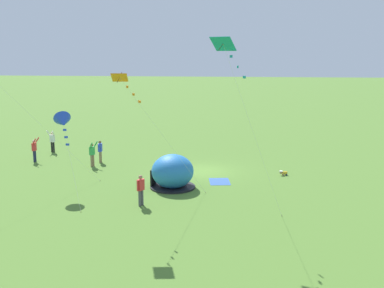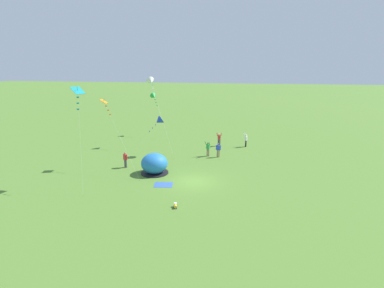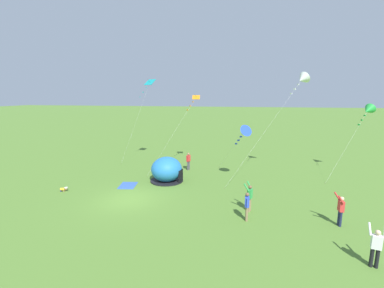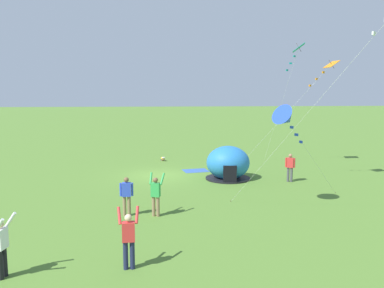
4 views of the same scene
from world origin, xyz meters
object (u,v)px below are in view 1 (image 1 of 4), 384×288
Objects in this scene: person_strolling at (141,189)px; kite_teal at (226,50)px; person_watching_sky at (34,149)px; toddler_crawling at (283,173)px; person_with_toddler at (100,150)px; person_far_back at (52,141)px; popup_tent at (172,172)px; person_arms_raised at (92,153)px; kite_orange at (125,84)px; kite_blue at (63,122)px.

person_strolling is 0.19× the size of kite_teal.
person_strolling is at bearing -130.58° from person_watching_sky.
person_with_toddler is at bearing 81.61° from toddler_crawling.
toddler_crawling is at bearing -47.60° from person_strolling.
person_far_back reaches higher than toddler_crawling.
popup_tent is 12.96m from person_watching_sky.
person_with_toddler is at bearing -8.06° from person_arms_raised.
kite_teal is (-14.71, -15.42, 7.32)m from person_far_back.
kite_teal is at bearing -91.35° from kite_orange.
person_far_back is (9.08, 11.92, 0.00)m from popup_tent.
person_far_back is at bearing 48.86° from person_arms_raised.
kite_teal reaches higher than person_strolling.
person_arms_raised is (0.75, 13.84, 0.82)m from toddler_crawling.
person_watching_sky is (5.49, 11.74, 0.00)m from popup_tent.
person_with_toddler is at bearing 30.12° from person_strolling.
popup_tent is at bearing -78.29° from kite_blue.
person_watching_sky is 16.21m from kite_orange.
kite_orange reaches higher than person_with_toddler.
person_arms_raised reaches higher than person_strolling.
kite_teal is at bearing -148.10° from popup_tent.
kite_orange is (-10.12, -5.50, 5.71)m from person_arms_raised.
kite_orange is (-11.39, -5.32, 5.75)m from person_with_toddler.
person_arms_raised is 6.79m from person_far_back.
kite_teal reaches higher than person_watching_sky.
kite_orange is at bearing -143.97° from person_far_back.
person_far_back is 22.53m from kite_teal.
popup_tent is 0.58× the size of kite_blue.
person_watching_sky and person_arms_raised have the same top height.
person_strolling is (-9.09, -10.62, -0.03)m from person_watching_sky.
kite_orange is at bearing 174.68° from person_strolling.
kite_teal is (-9.49, 3.54, 8.14)m from toddler_crawling.
person_arms_raised is 12.86m from kite_orange.
kite_teal is (-11.12, -15.25, 7.32)m from person_watching_sky.
toddler_crawling is 13.89m from person_arms_raised.
person_watching_sky is at bearing 64.95° from popup_tent.
person_strolling is 8.93m from kite_teal.
kite_teal is 5.07m from kite_orange.
kite_teal reaches higher than kite_blue.
person_with_toddler is at bearing 2.31° from kite_blue.
person_strolling is at bearing 66.37° from kite_teal.
person_strolling is at bearing -5.32° from kite_orange.
popup_tent is at bearing -131.55° from person_with_toddler.
kite_teal reaches higher than kite_orange.
kite_teal reaches higher than popup_tent.
kite_teal is 1.84× the size of kite_blue.
kite_teal is at bearing -113.69° from kite_blue.
popup_tent reaches higher than person_arms_raised.
popup_tent is 9.88m from kite_teal.
toddler_crawling is 14.89m from kite_blue.
toddler_crawling is 0.29× the size of person_far_back.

